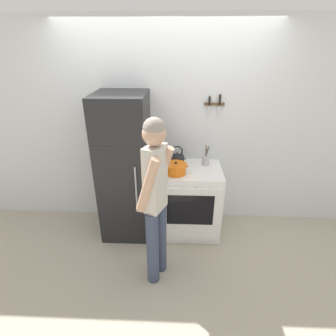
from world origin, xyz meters
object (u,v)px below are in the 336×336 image
object	(u,v)px
tea_kettle	(177,159)
person	(156,196)
dutch_oven_pot	(176,168)
utensil_jar	(206,160)
stove_range	(189,201)
refrigerator	(125,168)

from	to	relation	value
tea_kettle	person	world-z (taller)	person
dutch_oven_pot	utensil_jar	world-z (taller)	utensil_jar
stove_range	tea_kettle	bearing A→B (deg)	137.01
utensil_jar	stove_range	bearing A→B (deg)	-141.17
tea_kettle	refrigerator	bearing A→B (deg)	-167.53
dutch_oven_pot	refrigerator	bearing A→B (deg)	170.28
stove_range	refrigerator	bearing A→B (deg)	179.30
stove_range	person	world-z (taller)	person
person	utensil_jar	bearing A→B (deg)	-6.65
dutch_oven_pot	person	bearing A→B (deg)	-105.00
refrigerator	utensil_jar	distance (m)	0.99
tea_kettle	utensil_jar	size ratio (longest dim) A/B	0.93
stove_range	dutch_oven_pot	xyz separation A→B (m)	(-0.17, -0.10, 0.49)
dutch_oven_pot	stove_range	bearing A→B (deg)	28.99
tea_kettle	stove_range	bearing A→B (deg)	-42.99
refrigerator	utensil_jar	world-z (taller)	refrigerator
refrigerator	dutch_oven_pot	world-z (taller)	refrigerator
refrigerator	dutch_oven_pot	xyz separation A→B (m)	(0.61, -0.11, 0.06)
refrigerator	stove_range	distance (m)	0.90
dutch_oven_pot	person	distance (m)	0.69
utensil_jar	person	size ratio (longest dim) A/B	0.15
dutch_oven_pot	utensil_jar	distance (m)	0.44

